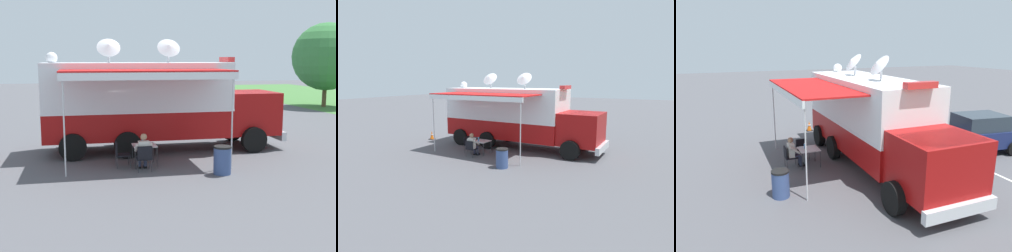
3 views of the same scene
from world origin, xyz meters
The scene contains 11 objects.
ground_plane centered at (0.00, 0.00, 0.00)m, with size 100.00×100.00×0.00m, color #515156.
lot_stripe centered at (-3.85, 2.86, 0.00)m, with size 0.12×4.80×0.01m, color silver.
command_truck centered at (0.05, 0.75, 1.95)m, with size 4.96×9.54×4.53m.
folding_table centered at (2.47, -0.15, 0.67)m, with size 0.82×0.82×0.73m.
water_bottle centered at (2.61, -0.24, 0.83)m, with size 0.07×0.07×0.22m.
folding_chair_at_table centered at (3.27, -0.30, 0.51)m, with size 0.49×0.49×0.87m.
folding_chair_beside_table centered at (2.51, -1.00, 0.51)m, with size 0.49×0.49×0.87m.
seated_responder centered at (3.08, -0.29, 0.65)m, with size 0.67×0.56×1.25m.
trash_bin centered at (4.11, 2.08, 0.46)m, with size 0.57×0.57×0.91m.
car_behind_truck centered at (-5.13, 1.24, 0.88)m, with size 4.42×2.49×1.76m.
tree_far_left centered at (-12.47, 16.49, 3.81)m, with size 5.10×5.10×6.36m.
Camera 1 is at (16.63, -2.62, 3.65)m, focal length 45.64 mm.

